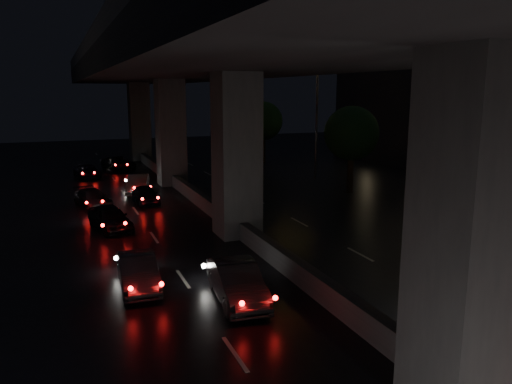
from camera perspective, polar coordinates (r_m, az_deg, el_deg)
ground at (r=20.87m, az=2.51°, el=-8.44°), size 120.00×120.00×0.00m
viaduct at (r=24.30m, az=-2.32°, el=14.37°), size 12.00×80.00×10.50m
median_barrier at (r=25.17m, az=-2.17°, el=-3.94°), size 0.45×70.00×0.85m
building_right_far at (r=51.65m, az=21.47°, el=11.11°), size 12.00×22.00×15.00m
tree_c at (r=35.58m, az=10.87°, el=6.56°), size 3.80×3.80×6.12m
tree_d at (r=49.78m, az=0.84°, el=8.10°), size 3.80×3.80×6.12m
streetlight_far at (r=40.66m, az=6.30°, el=9.34°), size 2.52×0.44×9.00m
car_4 at (r=18.99m, az=-13.35°, el=-8.83°), size 1.46×3.77×1.23m
car_5 at (r=17.40m, az=-2.18°, el=-10.25°), size 1.78×4.14×1.33m
car_6 at (r=27.06m, az=-16.34°, el=-2.84°), size 2.28×3.98×1.27m
car_7 at (r=32.70m, az=-18.16°, el=-0.69°), size 2.45×4.02×1.09m
car_8 at (r=32.79m, az=-12.51°, el=-0.31°), size 1.50×3.40×1.14m
car_9 at (r=36.20m, az=-13.34°, el=0.87°), size 2.28×4.15×1.30m
car_10 at (r=47.50m, az=-15.40°, el=3.19°), size 3.04×4.80×1.23m
car_11 at (r=43.98m, az=-18.73°, el=2.26°), size 2.18×4.06×1.08m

